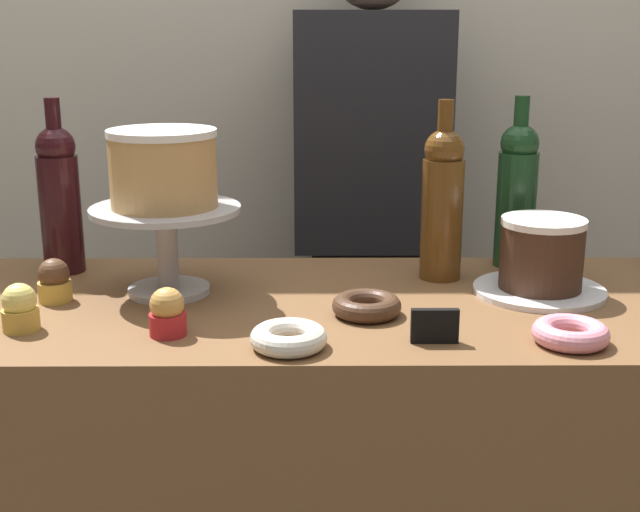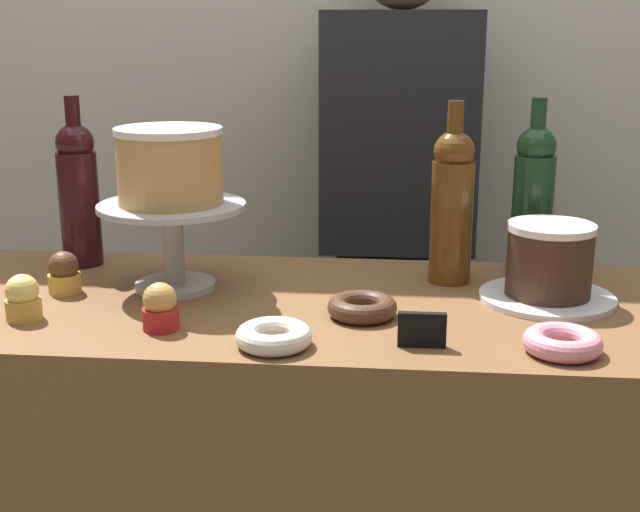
# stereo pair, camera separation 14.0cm
# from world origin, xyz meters

# --- Properties ---
(back_wall) EXTENTS (6.00, 0.05, 2.60)m
(back_wall) POSITION_xyz_m (0.00, 0.85, 1.30)
(back_wall) COLOR beige
(back_wall) RESTS_ON ground_plane
(cake_stand_pedestal) EXTENTS (0.26, 0.26, 0.15)m
(cake_stand_pedestal) POSITION_xyz_m (-0.26, 0.05, 1.02)
(cake_stand_pedestal) COLOR #B2B2B7
(cake_stand_pedestal) RESTS_ON display_counter
(white_layer_cake) EXTENTS (0.18, 0.18, 0.13)m
(white_layer_cake) POSITION_xyz_m (-0.26, 0.05, 1.14)
(white_layer_cake) COLOR tan
(white_layer_cake) RESTS_ON cake_stand_pedestal
(silver_serving_platter) EXTENTS (0.23, 0.23, 0.01)m
(silver_serving_platter) POSITION_xyz_m (0.38, 0.04, 0.92)
(silver_serving_platter) COLOR white
(silver_serving_platter) RESTS_ON display_counter
(chocolate_round_cake) EXTENTS (0.14, 0.14, 0.12)m
(chocolate_round_cake) POSITION_xyz_m (0.38, 0.04, 0.99)
(chocolate_round_cake) COLOR #3D2619
(chocolate_round_cake) RESTS_ON silver_serving_platter
(wine_bottle_dark_red) EXTENTS (0.08, 0.08, 0.33)m
(wine_bottle_dark_red) POSITION_xyz_m (-0.48, 0.19, 1.06)
(wine_bottle_dark_red) COLOR black
(wine_bottle_dark_red) RESTS_ON display_counter
(wine_bottle_green) EXTENTS (0.08, 0.08, 0.33)m
(wine_bottle_green) POSITION_xyz_m (0.38, 0.23, 1.06)
(wine_bottle_green) COLOR #193D1E
(wine_bottle_green) RESTS_ON display_counter
(wine_bottle_amber) EXTENTS (0.08, 0.08, 0.33)m
(wine_bottle_amber) POSITION_xyz_m (0.22, 0.14, 1.06)
(wine_bottle_amber) COLOR #5B3814
(wine_bottle_amber) RESTS_ON display_counter
(cupcake_chocolate) EXTENTS (0.06, 0.06, 0.07)m
(cupcake_chocolate) POSITION_xyz_m (-0.45, 0.01, 0.95)
(cupcake_chocolate) COLOR gold
(cupcake_chocolate) RESTS_ON display_counter
(cupcake_caramel) EXTENTS (0.06, 0.06, 0.07)m
(cupcake_caramel) POSITION_xyz_m (-0.23, -0.16, 0.95)
(cupcake_caramel) COLOR red
(cupcake_caramel) RESTS_ON display_counter
(cupcake_lemon) EXTENTS (0.06, 0.06, 0.07)m
(cupcake_lemon) POSITION_xyz_m (-0.46, -0.13, 0.95)
(cupcake_lemon) COLOR gold
(cupcake_lemon) RESTS_ON display_counter
(donut_chocolate) EXTENTS (0.11, 0.11, 0.03)m
(donut_chocolate) POSITION_xyz_m (0.07, -0.07, 0.93)
(donut_chocolate) COLOR #472D1E
(donut_chocolate) RESTS_ON display_counter
(donut_pink) EXTENTS (0.11, 0.11, 0.03)m
(donut_pink) POSITION_xyz_m (0.37, -0.20, 0.93)
(donut_pink) COLOR pink
(donut_pink) RESTS_ON display_counter
(donut_sugar) EXTENTS (0.11, 0.11, 0.03)m
(donut_sugar) POSITION_xyz_m (-0.05, -0.21, 0.93)
(donut_sugar) COLOR silver
(donut_sugar) RESTS_ON display_counter
(price_sign_chalkboard) EXTENTS (0.07, 0.01, 0.05)m
(price_sign_chalkboard) POSITION_xyz_m (0.17, -0.19, 0.94)
(price_sign_chalkboard) COLOR black
(price_sign_chalkboard) RESTS_ON display_counter
(barista_figure) EXTENTS (0.36, 0.22, 1.60)m
(barista_figure) POSITION_xyz_m (0.12, 0.65, 0.84)
(barista_figure) COLOR black
(barista_figure) RESTS_ON ground_plane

